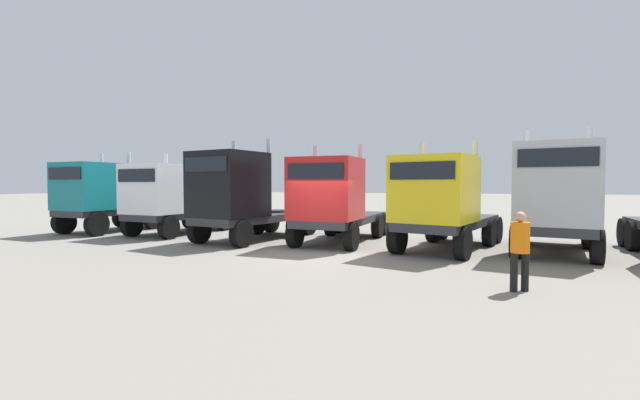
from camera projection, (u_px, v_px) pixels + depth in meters
name	position (u px, v px, depth m)	size (l,w,h in m)	color
ground	(312.00, 255.00, 14.31)	(200.00, 200.00, 0.00)	gray
semi_truck_teal	(101.00, 196.00, 20.91)	(2.86, 5.90, 3.98)	#333338
semi_truck_white	(170.00, 198.00, 19.93)	(2.99, 6.35, 3.87)	#333338
semi_truck_black	(239.00, 196.00, 17.43)	(3.53, 6.29, 4.24)	#333338
semi_truck_red	(333.00, 201.00, 16.69)	(2.67, 6.34, 3.96)	#333338
semi_truck_yellow	(441.00, 202.00, 14.89)	(3.85, 6.38, 3.92)	#333338
semi_truck_silver	(556.00, 198.00, 14.07)	(3.34, 6.05, 4.29)	#333338
visitor_in_hivis	(520.00, 245.00, 9.45)	(0.55, 0.55, 1.77)	black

